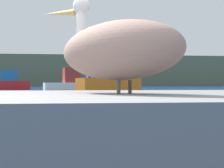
{
  "coord_description": "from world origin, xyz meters",
  "views": [
    {
      "loc": [
        0.57,
        -2.06,
        0.91
      ],
      "look_at": [
        2.99,
        21.2,
        0.79
      ],
      "focal_mm": 45.45,
      "sensor_mm": 36.0,
      "label": 1
    }
  ],
  "objects_px": {
    "pelican": "(117,49)",
    "fishing_boat_orange": "(111,82)",
    "fishing_boat_teal": "(90,82)",
    "fishing_boat_white": "(72,84)",
    "fishing_boat_red": "(9,83)"
  },
  "relations": [
    {
      "from": "fishing_boat_red",
      "to": "fishing_boat_orange",
      "type": "xyz_separation_m",
      "value": [
        11.59,
        -17.7,
        0.01
      ]
    },
    {
      "from": "pelican",
      "to": "fishing_boat_teal",
      "type": "relative_size",
      "value": 0.18
    },
    {
      "from": "pelican",
      "to": "fishing_boat_orange",
      "type": "xyz_separation_m",
      "value": [
        1.76,
        18.15,
        -0.27
      ]
    },
    {
      "from": "fishing_boat_red",
      "to": "fishing_boat_orange",
      "type": "distance_m",
      "value": 21.16
    },
    {
      "from": "pelican",
      "to": "fishing_boat_white",
      "type": "height_order",
      "value": "fishing_boat_white"
    },
    {
      "from": "pelican",
      "to": "fishing_boat_red",
      "type": "relative_size",
      "value": 0.24
    },
    {
      "from": "pelican",
      "to": "fishing_boat_white",
      "type": "bearing_deg",
      "value": -47.14
    },
    {
      "from": "fishing_boat_orange",
      "to": "fishing_boat_red",
      "type": "bearing_deg",
      "value": -84.91
    },
    {
      "from": "fishing_boat_orange",
      "to": "pelican",
      "type": "bearing_deg",
      "value": 56.33
    },
    {
      "from": "pelican",
      "to": "fishing_boat_teal",
      "type": "distance_m",
      "value": 39.49
    },
    {
      "from": "pelican",
      "to": "fishing_boat_red",
      "type": "xyz_separation_m",
      "value": [
        -9.83,
        35.86,
        -0.28
      ]
    },
    {
      "from": "fishing_boat_red",
      "to": "fishing_boat_teal",
      "type": "xyz_separation_m",
      "value": [
        10.57,
        3.63,
        0.13
      ]
    },
    {
      "from": "fishing_boat_teal",
      "to": "fishing_boat_white",
      "type": "bearing_deg",
      "value": -123.86
    },
    {
      "from": "fishing_boat_red",
      "to": "fishing_boat_teal",
      "type": "relative_size",
      "value": 0.73
    },
    {
      "from": "fishing_boat_white",
      "to": "fishing_boat_teal",
      "type": "height_order",
      "value": "fishing_boat_teal"
    }
  ]
}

